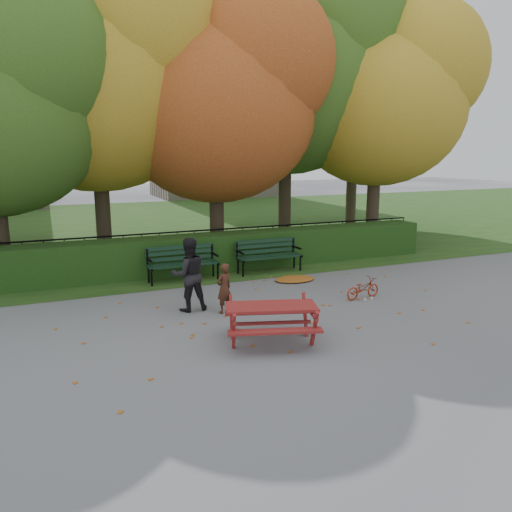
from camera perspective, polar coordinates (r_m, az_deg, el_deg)
name	(u,v)px	position (r m, az deg, el deg)	size (l,w,h in m)	color
ground	(296,316)	(10.03, 4.56, -6.89)	(90.00, 90.00, 0.00)	slate
grass_strip	(150,225)	(23.05, -11.98, 3.49)	(90.00, 90.00, 0.00)	#193B13
building_right	(216,114)	(38.57, -4.64, 15.83)	(9.00, 6.00, 12.00)	#A19380
hedge	(220,252)	(13.90, -4.11, 0.50)	(13.00, 0.90, 1.00)	black
iron_fence	(211,246)	(14.64, -5.16, 1.20)	(14.00, 0.04, 1.02)	black
tree_b	(108,72)	(15.42, -16.51, 19.48)	(6.72, 6.40, 8.79)	#2E241B
tree_c	(228,96)	(15.39, -3.18, 17.77)	(6.30, 6.00, 8.00)	#2E241B
tree_d	(300,68)	(17.93, 5.05, 20.60)	(7.14, 6.80, 9.58)	#2E241B
tree_e	(390,95)	(18.03, 15.09, 17.33)	(6.09, 5.80, 8.16)	#2E241B
tree_g	(365,100)	(22.33, 12.33, 17.04)	(6.30, 6.00, 8.55)	#2E241B
bench_left	(182,260)	(12.78, -8.43, -0.50)	(1.80, 0.57, 0.88)	black
bench_right	(268,253)	(13.58, 1.39, 0.34)	(1.80, 0.57, 0.88)	black
picnic_table	(271,313)	(8.55, 1.76, -6.58)	(1.84, 1.64, 0.75)	maroon
leaf_pile	(295,279)	(12.78, 4.43, -2.63)	(1.06, 0.74, 0.07)	brown
leaf_scatter	(289,312)	(10.28, 3.78, -6.38)	(9.00, 5.70, 0.01)	brown
child	(224,288)	(10.11, -3.66, -3.70)	(0.37, 0.25, 1.03)	#3D2013
adult	(189,274)	(10.27, -7.70, -2.10)	(0.74, 0.58, 1.52)	black
bicycle	(363,288)	(11.38, 12.12, -3.62)	(0.31, 0.90, 0.47)	maroon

